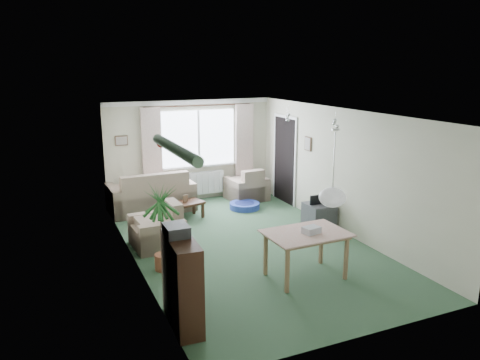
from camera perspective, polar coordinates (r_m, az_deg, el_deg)
name	(u,v)px	position (r m, az deg, el deg)	size (l,w,h in m)	color
ground	(247,245)	(8.59, 0.81, -7.91)	(6.50, 6.50, 0.00)	#325338
window	(198,138)	(11.19, -5.10, 5.13)	(1.80, 0.03, 1.30)	white
curtain_rod	(199,106)	(11.02, -5.05, 9.03)	(2.60, 0.03, 0.03)	black
curtain_left	(152,152)	(10.83, -10.68, 3.42)	(0.45, 0.08, 2.00)	beige
curtain_right	(244,145)	(11.55, 0.52, 4.30)	(0.45, 0.08, 2.00)	beige
radiator	(200,183)	(11.37, -4.91, -0.38)	(1.20, 0.10, 0.55)	white
doorway	(285,160)	(11.06, 5.50, 2.39)	(0.03, 0.95, 2.00)	black
pendant_lamp	(332,197)	(6.31, 11.20, -2.09)	(0.36, 0.36, 0.36)	white
tinsel_garland	(175,149)	(5.23, -7.91, 3.77)	(1.60, 1.60, 0.12)	#196626
bauble_cluster_a	(288,115)	(9.42, 5.85, 7.90)	(0.20, 0.20, 0.20)	silver
bauble_cluster_b	(336,121)	(8.57, 11.57, 7.11)	(0.20, 0.20, 0.20)	silver
wall_picture_back	(121,141)	(10.75, -14.25, 4.68)	(0.28, 0.03, 0.22)	brown
wall_picture_right	(308,144)	(10.11, 8.29, 4.40)	(0.03, 0.24, 0.30)	brown
sofa	(151,191)	(10.61, -10.81, -1.29)	(1.84, 0.97, 0.92)	beige
armchair_corner	(247,184)	(11.32, 0.81, -0.45)	(0.87, 0.83, 0.78)	beige
armchair_left	(157,225)	(8.53, -10.13, -5.44)	(0.89, 0.84, 0.79)	beige
coffee_table	(185,211)	(10.01, -6.76, -3.73)	(0.79, 0.44, 0.36)	black
photo_frame	(185,199)	(9.96, -6.67, -2.26)	(0.12, 0.02, 0.16)	brown
bookshelf	(182,282)	(5.95, -7.10, -12.27)	(0.31, 0.94, 1.15)	black
hifi_box	(176,230)	(5.80, -7.78, -6.10)	(0.28, 0.35, 0.14)	#333438
houseplant	(162,228)	(7.46, -9.47, -5.78)	(0.60, 0.60, 1.41)	#1B5028
dining_table	(305,255)	(7.30, 7.98, -9.10)	(1.13, 0.75, 0.71)	tan
gift_box	(311,231)	(7.14, 8.69, -6.12)	(0.25, 0.18, 0.12)	silver
tv_cube	(319,216)	(9.49, 9.59, -4.35)	(0.50, 0.55, 0.50)	#36353A
pet_bed	(245,206)	(10.66, 0.56, -3.15)	(0.68, 0.68, 0.14)	navy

